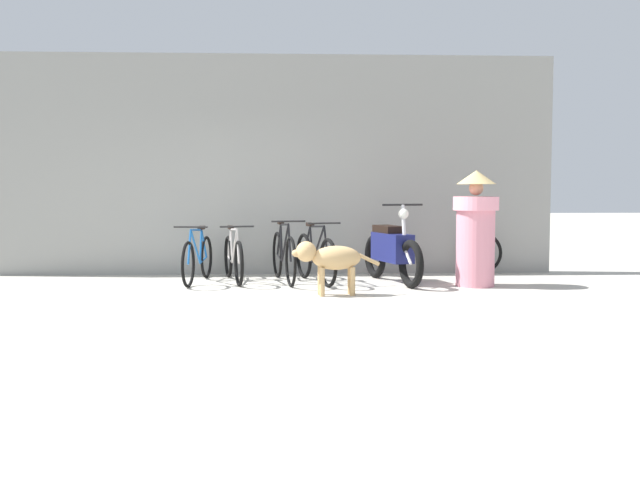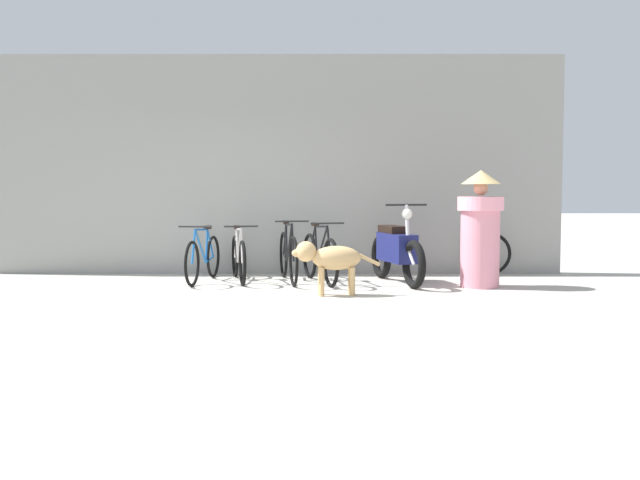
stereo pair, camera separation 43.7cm
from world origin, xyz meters
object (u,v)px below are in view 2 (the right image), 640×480
object	(u,v)px
bicycle_2	(287,256)
stray_dog	(328,258)
bicycle_1	(237,258)
bicycle_0	(201,258)
spare_tire_left	(488,253)
bicycle_3	(318,257)
motorcycle	(395,251)
person_in_robes	(479,228)

from	to	relation	value
bicycle_2	stray_dog	world-z (taller)	bicycle_2
bicycle_1	bicycle_2	xyz separation A→B (m)	(0.70, -0.08, 0.03)
bicycle_0	bicycle_2	size ratio (longest dim) A/B	0.95
bicycle_1	spare_tire_left	bearing A→B (deg)	89.52
bicycle_2	bicycle_3	xyz separation A→B (m)	(0.44, -0.08, -0.01)
bicycle_2	stray_dog	xyz separation A→B (m)	(0.56, -1.33, 0.09)
bicycle_3	motorcycle	distance (m)	1.07
bicycle_1	spare_tire_left	world-z (taller)	bicycle_1
bicycle_2	bicycle_3	size ratio (longest dim) A/B	1.04
bicycle_1	spare_tire_left	distance (m)	3.77
bicycle_0	spare_tire_left	bearing A→B (deg)	108.51
bicycle_2	spare_tire_left	size ratio (longest dim) A/B	2.66
bicycle_2	motorcycle	bearing A→B (deg)	74.15
person_in_robes	bicycle_0	bearing A→B (deg)	-52.38
stray_dog	bicycle_1	bearing A→B (deg)	-53.21
bicycle_0	bicycle_3	bearing A→B (deg)	94.52
bicycle_0	motorcycle	xyz separation A→B (m)	(2.69, -0.15, 0.11)
stray_dog	bicycle_2	bearing A→B (deg)	-72.28
bicycle_3	stray_dog	world-z (taller)	bicycle_3
spare_tire_left	bicycle_3	bearing A→B (deg)	-160.41
bicycle_0	person_in_robes	distance (m)	3.81
motorcycle	person_in_robes	size ratio (longest dim) A/B	1.16
stray_dog	spare_tire_left	bearing A→B (deg)	-143.61
bicycle_0	stray_dog	xyz separation A→B (m)	(1.75, -1.33, 0.12)
bicycle_0	motorcycle	bearing A→B (deg)	94.03
bicycle_1	bicycle_3	bearing A→B (deg)	70.09
spare_tire_left	motorcycle	bearing A→B (deg)	-146.72
bicycle_1	bicycle_3	size ratio (longest dim) A/B	0.97
motorcycle	bicycle_3	bearing A→B (deg)	-109.86
bicycle_0	bicycle_2	distance (m)	1.19
bicycle_1	person_in_robes	bearing A→B (deg)	67.14
bicycle_0	person_in_robes	xyz separation A→B (m)	(3.75, -0.55, 0.45)
person_in_robes	bicycle_3	bearing A→B (deg)	-56.55
bicycle_0	spare_tire_left	xyz separation A→B (m)	(4.19, 0.83, -0.01)
bicycle_1	bicycle_2	world-z (taller)	bicycle_2
bicycle_2	stray_dog	bearing A→B (deg)	12.97
bicycle_3	stray_dog	xyz separation A→B (m)	(0.12, -1.25, 0.11)
bicycle_2	spare_tire_left	xyz separation A→B (m)	(3.00, 0.83, -0.04)
bicycle_1	bicycle_2	bearing A→B (deg)	71.76
motorcycle	stray_dog	distance (m)	1.50
bicycle_0	person_in_robes	world-z (taller)	person_in_robes
bicycle_3	motorcycle	xyz separation A→B (m)	(1.06, -0.07, 0.10)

